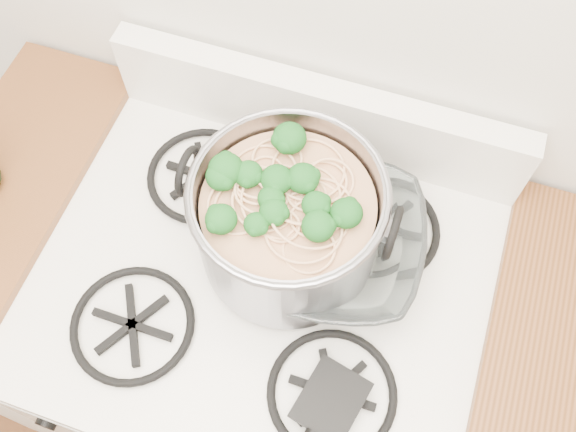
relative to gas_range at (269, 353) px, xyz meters
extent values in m
cube|color=white|center=(0.00, 0.00, -0.03)|extent=(0.76, 0.65, 0.81)
cube|color=white|center=(0.00, 0.00, 0.44)|extent=(0.76, 0.65, 0.04)
cube|color=black|center=(0.00, 0.00, 0.48)|extent=(0.60, 0.56, 0.02)
cylinder|color=black|center=(-0.28, -0.32, 0.34)|extent=(0.04, 0.03, 0.04)
cube|color=silver|center=(-0.51, 0.00, 0.00)|extent=(0.25, 0.65, 0.88)
cube|color=#552F14|center=(-0.51, 0.00, 0.46)|extent=(0.25, 0.65, 0.04)
cylinder|color=gray|center=(0.03, 0.06, 0.58)|extent=(0.29, 0.29, 0.19)
torus|color=gray|center=(0.03, 0.06, 0.68)|extent=(0.30, 0.30, 0.01)
torus|color=black|center=(-0.13, 0.06, 0.65)|extent=(0.01, 0.08, 0.08)
torus|color=black|center=(0.19, 0.06, 0.65)|extent=(0.01, 0.08, 0.08)
cylinder|color=tan|center=(0.03, 0.06, 0.57)|extent=(0.27, 0.27, 0.16)
sphere|color=#155119|center=(0.03, 0.06, 0.66)|extent=(0.04, 0.04, 0.04)
sphere|color=#155119|center=(0.03, 0.06, 0.66)|extent=(0.04, 0.04, 0.04)
sphere|color=#155119|center=(0.03, 0.06, 0.66)|extent=(0.04, 0.04, 0.04)
sphere|color=#155119|center=(0.03, 0.06, 0.66)|extent=(0.04, 0.04, 0.04)
sphere|color=#155119|center=(0.03, 0.06, 0.66)|extent=(0.04, 0.04, 0.04)
sphere|color=#155119|center=(0.03, 0.06, 0.66)|extent=(0.04, 0.04, 0.04)
sphere|color=#155119|center=(0.03, 0.06, 0.66)|extent=(0.04, 0.04, 0.04)
sphere|color=#155119|center=(0.03, 0.06, 0.66)|extent=(0.04, 0.04, 0.04)
sphere|color=#155119|center=(0.03, 0.06, 0.66)|extent=(0.04, 0.04, 0.04)
sphere|color=#155119|center=(0.03, 0.06, 0.66)|extent=(0.04, 0.04, 0.04)
sphere|color=#155119|center=(0.03, 0.06, 0.66)|extent=(0.04, 0.04, 0.04)
sphere|color=#155119|center=(0.03, 0.06, 0.66)|extent=(0.04, 0.04, 0.04)
sphere|color=#155119|center=(0.03, 0.06, 0.66)|extent=(0.04, 0.04, 0.04)
imported|color=white|center=(0.09, 0.08, 0.50)|extent=(0.14, 0.14, 0.03)
camera|label=1|loc=(0.17, -0.37, 1.48)|focal=40.00mm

